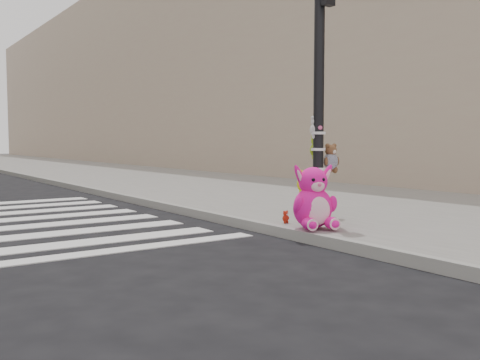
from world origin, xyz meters
TOP-DOWN VIEW (x-y plane):
  - ground at (0.00, 0.00)m, footprint 120.00×120.00m
  - sidewalk_near at (5.00, 10.00)m, footprint 7.00×80.00m
  - curb_edge at (1.55, 10.00)m, footprint 0.12×80.00m
  - bld_near at (10.50, 20.00)m, footprint 5.00×60.00m
  - signal_pole at (2.63, 1.81)m, footprint 0.71×0.49m
  - pink_bunny at (1.79, 1.02)m, footprint 0.71×0.77m
  - red_teddy at (1.80, 1.61)m, footprint 0.13×0.10m

SIDE VIEW (x-z plane):
  - ground at x=0.00m, z-range 0.00..0.00m
  - sidewalk_near at x=5.00m, z-range 0.00..0.14m
  - curb_edge at x=1.55m, z-range -0.01..0.15m
  - red_teddy at x=1.80m, z-range 0.14..0.32m
  - pink_bunny at x=1.79m, z-range 0.06..0.94m
  - signal_pole at x=2.63m, z-range -0.25..3.75m
  - bld_near at x=10.50m, z-range 0.00..10.00m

